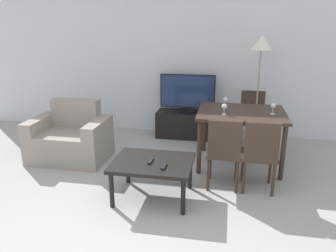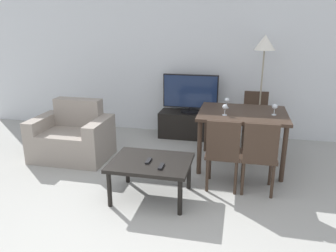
{
  "view_description": "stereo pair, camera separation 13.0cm",
  "coord_description": "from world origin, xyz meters",
  "px_view_note": "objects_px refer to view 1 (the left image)",
  "views": [
    {
      "loc": [
        0.94,
        -2.11,
        1.89
      ],
      "look_at": [
        0.22,
        1.75,
        0.65
      ],
      "focal_mm": 35.0,
      "sensor_mm": 36.0,
      "label": 1
    },
    {
      "loc": [
        1.07,
        -2.08,
        1.89
      ],
      "look_at": [
        0.22,
        1.75,
        0.65
      ],
      "focal_mm": 35.0,
      "sensor_mm": 36.0,
      "label": 2
    }
  ],
  "objects_px": {
    "dining_table": "(241,118)",
    "remote_primary": "(150,161)",
    "wine_glass_left": "(273,106)",
    "remote_secondary": "(164,166)",
    "dining_chair_far": "(252,116)",
    "armchair": "(71,139)",
    "wine_glass_center": "(225,100)",
    "coffee_table": "(153,165)",
    "tv": "(187,94)",
    "tv_stand": "(187,124)",
    "dining_chair_near_right": "(260,153)",
    "dining_chair_near": "(224,150)",
    "floor_lamp": "(261,50)",
    "wine_glass_right": "(224,107)"
  },
  "relations": [
    {
      "from": "dining_chair_near",
      "to": "dining_chair_far",
      "type": "distance_m",
      "value": 1.6
    },
    {
      "from": "dining_table",
      "to": "remote_primary",
      "type": "height_order",
      "value": "dining_table"
    },
    {
      "from": "wine_glass_center",
      "to": "dining_table",
      "type": "bearing_deg",
      "value": -37.65
    },
    {
      "from": "dining_chair_far",
      "to": "wine_glass_left",
      "type": "height_order",
      "value": "wine_glass_left"
    },
    {
      "from": "tv",
      "to": "wine_glass_center",
      "type": "xyz_separation_m",
      "value": [
        0.64,
        -0.83,
        0.1
      ]
    },
    {
      "from": "coffee_table",
      "to": "dining_chair_far",
      "type": "relative_size",
      "value": 1.0
    },
    {
      "from": "armchair",
      "to": "remote_secondary",
      "type": "xyz_separation_m",
      "value": [
        1.57,
        -1.01,
        0.15
      ]
    },
    {
      "from": "dining_chair_far",
      "to": "wine_glass_right",
      "type": "height_order",
      "value": "wine_glass_right"
    },
    {
      "from": "remote_primary",
      "to": "dining_chair_far",
      "type": "bearing_deg",
      "value": 58.34
    },
    {
      "from": "armchair",
      "to": "tv_stand",
      "type": "relative_size",
      "value": 1.04
    },
    {
      "from": "coffee_table",
      "to": "floor_lamp",
      "type": "xyz_separation_m",
      "value": [
        1.22,
        1.98,
        1.11
      ]
    },
    {
      "from": "dining_chair_near_right",
      "to": "wine_glass_right",
      "type": "xyz_separation_m",
      "value": [
        -0.43,
        0.56,
        0.37
      ]
    },
    {
      "from": "tv_stand",
      "to": "remote_primary",
      "type": "relative_size",
      "value": 6.84
    },
    {
      "from": "wine_glass_center",
      "to": "dining_chair_near",
      "type": "bearing_deg",
      "value": -88.71
    },
    {
      "from": "remote_primary",
      "to": "remote_secondary",
      "type": "bearing_deg",
      "value": -33.1
    },
    {
      "from": "armchair",
      "to": "tv",
      "type": "distance_m",
      "value": 2.02
    },
    {
      "from": "dining_table",
      "to": "dining_chair_far",
      "type": "relative_size",
      "value": 1.32
    },
    {
      "from": "armchair",
      "to": "wine_glass_center",
      "type": "height_order",
      "value": "wine_glass_center"
    },
    {
      "from": "tv_stand",
      "to": "remote_secondary",
      "type": "bearing_deg",
      "value": -88.81
    },
    {
      "from": "dining_chair_near_right",
      "to": "wine_glass_center",
      "type": "height_order",
      "value": "wine_glass_center"
    },
    {
      "from": "tv",
      "to": "remote_primary",
      "type": "bearing_deg",
      "value": -93.27
    },
    {
      "from": "wine_glass_center",
      "to": "wine_glass_right",
      "type": "relative_size",
      "value": 1.0
    },
    {
      "from": "armchair",
      "to": "floor_lamp",
      "type": "relative_size",
      "value": 0.62
    },
    {
      "from": "tv",
      "to": "wine_glass_center",
      "type": "relative_size",
      "value": 6.3
    },
    {
      "from": "remote_primary",
      "to": "tv",
      "type": "bearing_deg",
      "value": 86.73
    },
    {
      "from": "tv_stand",
      "to": "armchair",
      "type": "bearing_deg",
      "value": -140.47
    },
    {
      "from": "coffee_table",
      "to": "remote_secondary",
      "type": "bearing_deg",
      "value": -41.93
    },
    {
      "from": "coffee_table",
      "to": "dining_chair_far",
      "type": "distance_m",
      "value": 2.23
    },
    {
      "from": "floor_lamp",
      "to": "wine_glass_right",
      "type": "height_order",
      "value": "floor_lamp"
    },
    {
      "from": "tv_stand",
      "to": "wine_glass_left",
      "type": "bearing_deg",
      "value": -40.48
    },
    {
      "from": "remote_primary",
      "to": "tv_stand",
      "type": "bearing_deg",
      "value": 86.73
    },
    {
      "from": "floor_lamp",
      "to": "wine_glass_right",
      "type": "bearing_deg",
      "value": -114.48
    },
    {
      "from": "dining_table",
      "to": "remote_primary",
      "type": "xyz_separation_m",
      "value": [
        -0.98,
        -1.15,
        -0.21
      ]
    },
    {
      "from": "armchair",
      "to": "remote_secondary",
      "type": "bearing_deg",
      "value": -32.8
    },
    {
      "from": "armchair",
      "to": "dining_chair_far",
      "type": "distance_m",
      "value": 2.78
    },
    {
      "from": "coffee_table",
      "to": "dining_chair_near_right",
      "type": "distance_m",
      "value": 1.22
    },
    {
      "from": "floor_lamp",
      "to": "wine_glass_left",
      "type": "bearing_deg",
      "value": -81.93
    },
    {
      "from": "dining_table",
      "to": "dining_chair_near_right",
      "type": "distance_m",
      "value": 0.82
    },
    {
      "from": "dining_table",
      "to": "wine_glass_right",
      "type": "relative_size",
      "value": 7.88
    },
    {
      "from": "remote_secondary",
      "to": "tv",
      "type": "bearing_deg",
      "value": 91.19
    },
    {
      "from": "dining_chair_near",
      "to": "dining_chair_near_right",
      "type": "distance_m",
      "value": 0.4
    },
    {
      "from": "armchair",
      "to": "dining_chair_near",
      "type": "bearing_deg",
      "value": -13.55
    },
    {
      "from": "dining_chair_far",
      "to": "remote_secondary",
      "type": "height_order",
      "value": "dining_chair_far"
    },
    {
      "from": "wine_glass_left",
      "to": "remote_secondary",
      "type": "bearing_deg",
      "value": -135.19
    },
    {
      "from": "floor_lamp",
      "to": "wine_glass_left",
      "type": "height_order",
      "value": "floor_lamp"
    },
    {
      "from": "tv_stand",
      "to": "dining_chair_near",
      "type": "height_order",
      "value": "dining_chair_near"
    },
    {
      "from": "tv_stand",
      "to": "dining_chair_far",
      "type": "distance_m",
      "value": 1.12
    },
    {
      "from": "tv",
      "to": "wine_glass_left",
      "type": "xyz_separation_m",
      "value": [
        1.25,
        -1.07,
        0.1
      ]
    },
    {
      "from": "tv_stand",
      "to": "tv",
      "type": "xyz_separation_m",
      "value": [
        0.0,
        -0.0,
        0.54
      ]
    },
    {
      "from": "remote_primary",
      "to": "wine_glass_center",
      "type": "distance_m",
      "value": 1.58
    }
  ]
}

